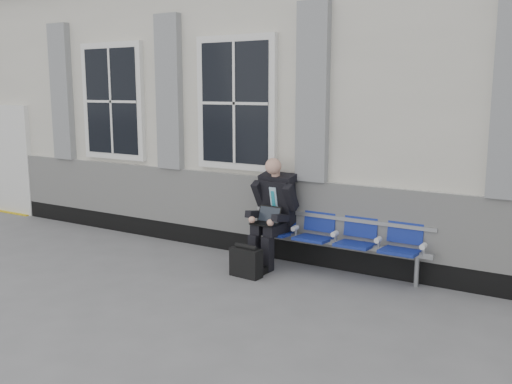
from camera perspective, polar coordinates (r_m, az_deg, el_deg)
The scene contains 5 objects.
ground at distance 7.90m, azimuth -9.94°, elevation -7.99°, with size 70.00×70.00×0.00m, color slate.
station_building at distance 10.37m, azimuth 2.52°, elevation 8.94°, with size 14.40×4.40×4.49m.
bench at distance 7.76m, azimuth 8.10°, elevation -4.03°, with size 2.60×0.47×0.91m.
businessman at distance 7.97m, azimuth 1.76°, elevation -1.65°, with size 0.64×0.86×1.52m.
briefcase at distance 7.59m, azimuth -1.00°, elevation -6.99°, with size 0.44×0.21×0.44m.
Camera 1 is at (5.02, -5.59, 2.44)m, focal length 40.00 mm.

